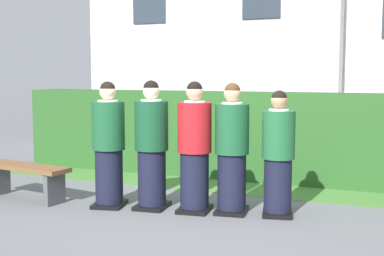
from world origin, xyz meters
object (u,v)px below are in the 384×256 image
(student_front_row_0, at_px, (109,147))
(student_front_row_3, at_px, (232,151))
(student_in_red_blazer, at_px, (195,150))
(wooden_bench, at_px, (26,174))
(student_front_row_1, at_px, (152,148))
(student_front_row_4, at_px, (278,157))

(student_front_row_0, bearing_deg, student_front_row_3, 11.20)
(student_in_red_blazer, relative_size, student_front_row_3, 1.01)
(student_front_row_3, distance_m, wooden_bench, 2.89)
(student_front_row_1, height_order, student_front_row_4, student_front_row_1)
(student_front_row_1, bearing_deg, student_front_row_4, 10.16)
(wooden_bench, bearing_deg, student_in_red_blazer, 7.78)
(student_front_row_3, bearing_deg, student_front_row_1, -169.76)
(student_in_red_blazer, bearing_deg, student_front_row_4, 11.99)
(student_front_row_3, bearing_deg, wooden_bench, -171.15)
(student_in_red_blazer, xyz_separation_m, student_front_row_4, (1.01, 0.21, -0.05))
(student_front_row_0, distance_m, student_front_row_1, 0.57)
(wooden_bench, bearing_deg, student_front_row_0, 5.87)
(student_front_row_1, bearing_deg, student_in_red_blazer, 6.85)
(student_in_red_blazer, height_order, student_front_row_4, student_in_red_blazer)
(student_front_row_0, distance_m, wooden_bench, 1.33)
(student_front_row_1, height_order, wooden_bench, student_front_row_1)
(student_front_row_3, xyz_separation_m, student_front_row_4, (0.56, 0.10, -0.04))
(student_front_row_1, bearing_deg, student_front_row_0, -167.08)
(student_front_row_0, bearing_deg, student_in_red_blazer, 9.89)
(student_front_row_0, distance_m, student_front_row_3, 1.61)
(student_front_row_0, relative_size, student_front_row_1, 0.99)
(student_front_row_3, bearing_deg, student_front_row_4, 10.02)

